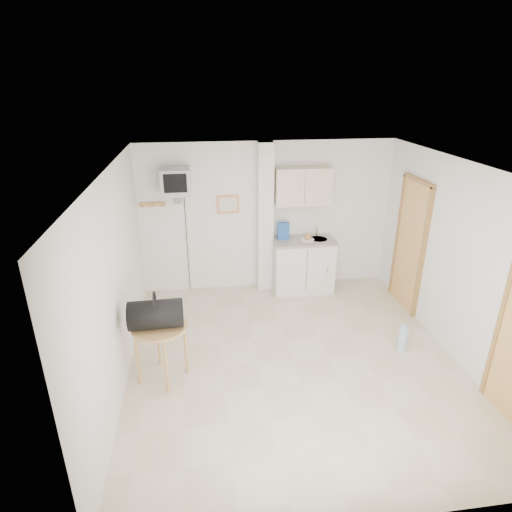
{
  "coord_description": "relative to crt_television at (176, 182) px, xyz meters",
  "views": [
    {
      "loc": [
        -1.11,
        -4.52,
        3.42
      ],
      "look_at": [
        -0.41,
        0.6,
        1.25
      ],
      "focal_mm": 30.0,
      "sensor_mm": 36.0,
      "label": 1
    }
  ],
  "objects": [
    {
      "name": "ground",
      "position": [
        1.45,
        -2.02,
        -1.94
      ],
      "size": [
        4.5,
        4.5,
        0.0
      ],
      "primitive_type": "plane",
      "color": "beige",
      "rests_on": "ground"
    },
    {
      "name": "room_envelope",
      "position": [
        1.69,
        -1.93,
        -0.4
      ],
      "size": [
        4.24,
        4.54,
        2.55
      ],
      "color": "white",
      "rests_on": "ground"
    },
    {
      "name": "kitchenette",
      "position": [
        2.02,
        -0.02,
        -1.13
      ],
      "size": [
        1.03,
        0.58,
        2.1
      ],
      "color": "silver",
      "rests_on": "ground"
    },
    {
      "name": "crt_television",
      "position": [
        0.0,
        0.0,
        0.0
      ],
      "size": [
        0.44,
        0.45,
        2.15
      ],
      "color": "slate",
      "rests_on": "ground"
    },
    {
      "name": "round_table",
      "position": [
        -0.2,
        -2.15,
        -1.29
      ],
      "size": [
        0.65,
        0.65,
        0.75
      ],
      "rotation": [
        0.0,
        0.0,
        0.23
      ],
      "color": "tan",
      "rests_on": "ground"
    },
    {
      "name": "duffel_bag",
      "position": [
        -0.22,
        -2.19,
        -1.02
      ],
      "size": [
        0.62,
        0.35,
        0.46
      ],
      "rotation": [
        0.0,
        0.0,
        0.02
      ],
      "color": "black",
      "rests_on": "round_table"
    },
    {
      "name": "water_bottle",
      "position": [
        2.96,
        -1.97,
        -1.77
      ],
      "size": [
        0.13,
        0.13,
        0.38
      ],
      "color": "#A5C2E2",
      "rests_on": "ground"
    }
  ]
}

